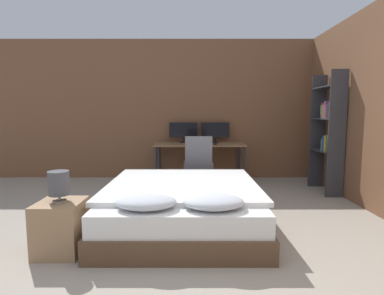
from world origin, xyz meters
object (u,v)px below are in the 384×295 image
at_px(monitor_left, 182,131).
at_px(office_chair, 197,169).
at_px(bed, 181,205).
at_px(keyboard, 199,144).
at_px(desk, 199,148).
at_px(monitor_right, 214,131).
at_px(bedside_lamp, 58,184).
at_px(computer_mouse, 214,144).
at_px(bookshelf, 328,127).
at_px(nightstand, 60,227).

xyz_separation_m(monitor_left, office_chair, (0.27, -0.98, -0.57)).
bearing_deg(bed, keyboard, 82.92).
bearing_deg(desk, monitor_right, 35.42).
bearing_deg(bedside_lamp, bed, 31.67).
xyz_separation_m(bed, computer_mouse, (0.53, 2.02, 0.50)).
bearing_deg(office_chair, keyboard, 86.19).
bearing_deg(bed, monitor_left, 91.31).
height_order(bedside_lamp, monitor_right, monitor_right).
xyz_separation_m(monitor_left, keyboard, (0.31, -0.43, -0.22)).
relative_size(bed, bedside_lamp, 6.92).
height_order(bed, bedside_lamp, bedside_lamp).
height_order(bed, monitor_left, monitor_left).
bearing_deg(bedside_lamp, bookshelf, 31.90).
distance_m(bedside_lamp, office_chair, 2.52).
relative_size(monitor_right, office_chair, 0.60).
bearing_deg(computer_mouse, keyboard, 180.00).
bearing_deg(desk, bed, -96.40).
distance_m(monitor_left, bookshelf, 2.56).
bearing_deg(nightstand, bed, 31.67).
height_order(bed, monitor_right, monitor_right).
relative_size(bed, nightstand, 4.07).
bearing_deg(monitor_left, desk, -35.42).
relative_size(keyboard, bookshelf, 0.20).
bearing_deg(keyboard, office_chair, -93.81).
bearing_deg(bedside_lamp, desk, 65.16).
height_order(monitor_left, computer_mouse, monitor_left).
relative_size(monitor_right, computer_mouse, 7.90).
relative_size(bedside_lamp, keyboard, 0.75).
height_order(office_chair, bookshelf, bookshelf).
bearing_deg(monitor_left, nightstand, -108.40).
xyz_separation_m(monitor_left, monitor_right, (0.61, 0.00, 0.00)).
relative_size(bedside_lamp, bookshelf, 0.15).
distance_m(nightstand, keyboard, 3.05).
distance_m(bed, office_chair, 1.49).
relative_size(bed, bookshelf, 1.01).
bearing_deg(bookshelf, office_chair, 179.00).
bearing_deg(nightstand, bookshelf, 31.90).
xyz_separation_m(nightstand, monitor_right, (1.65, 3.12, 0.71)).
relative_size(bed, monitor_right, 3.53).
distance_m(office_chair, bookshelf, 2.18).
bearing_deg(bookshelf, monitor_left, 156.45).
bearing_deg(bedside_lamp, monitor_right, 62.13).
relative_size(bed, keyboard, 5.16).
bearing_deg(office_chair, nightstand, -121.45).
bearing_deg(office_chair, desk, 87.25).
height_order(monitor_left, keyboard, monitor_left).
xyz_separation_m(desk, office_chair, (-0.04, -0.77, -0.26)).
height_order(keyboard, bookshelf, bookshelf).
distance_m(bed, monitor_left, 2.55).
bearing_deg(monitor_right, nightstand, -117.87).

